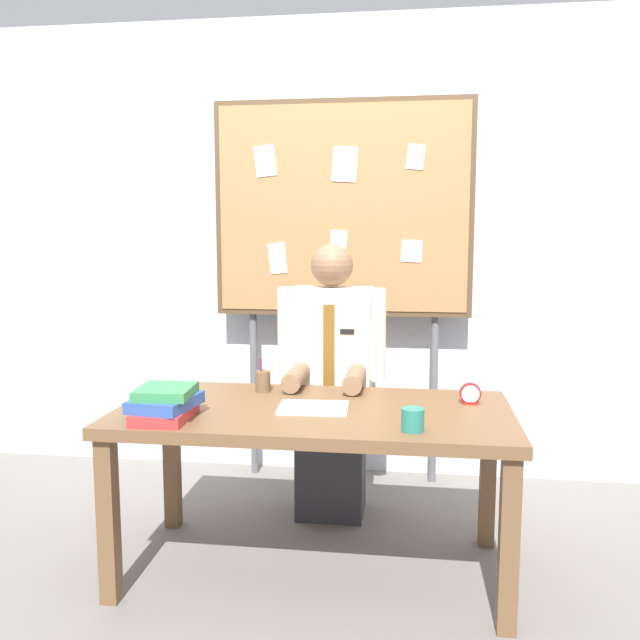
{
  "coord_description": "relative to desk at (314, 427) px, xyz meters",
  "views": [
    {
      "loc": [
        0.4,
        -2.74,
        1.47
      ],
      "look_at": [
        0.0,
        0.19,
        1.08
      ],
      "focal_mm": 37.89,
      "sensor_mm": 36.0,
      "label": 1
    }
  ],
  "objects": [
    {
      "name": "desk_clock",
      "position": [
        0.66,
        0.16,
        0.13
      ],
      "size": [
        0.09,
        0.04,
        0.09
      ],
      "color": "maroon",
      "rests_on": "desk"
    },
    {
      "name": "desk",
      "position": [
        0.0,
        0.0,
        0.0
      ],
      "size": [
        1.65,
        0.83,
        0.73
      ],
      "color": "brown",
      "rests_on": "ground_plane"
    },
    {
      "name": "back_wall",
      "position": [
        0.0,
        1.31,
        0.71
      ],
      "size": [
        6.4,
        0.08,
        2.7
      ],
      "primitive_type": "cube",
      "color": "silver",
      "rests_on": "ground_plane"
    },
    {
      "name": "coffee_mug",
      "position": [
        0.41,
        -0.27,
        0.13
      ],
      "size": [
        0.09,
        0.09,
        0.09
      ],
      "primitive_type": "cylinder",
      "color": "#267266",
      "rests_on": "desk"
    },
    {
      "name": "ground_plane",
      "position": [
        0.0,
        0.0,
        -0.64
      ],
      "size": [
        12.0,
        12.0,
        0.0
      ],
      "primitive_type": "plane",
      "color": "slate"
    },
    {
      "name": "person",
      "position": [
        0.0,
        0.61,
        0.01
      ],
      "size": [
        0.55,
        0.56,
        1.4
      ],
      "color": "#2D2D33",
      "rests_on": "ground_plane"
    },
    {
      "name": "pen_holder",
      "position": [
        -0.28,
        0.26,
        0.13
      ],
      "size": [
        0.07,
        0.07,
        0.16
      ],
      "color": "brown",
      "rests_on": "desk"
    },
    {
      "name": "open_notebook",
      "position": [
        -0.0,
        -0.02,
        0.09
      ],
      "size": [
        0.3,
        0.23,
        0.01
      ],
      "primitive_type": "cube",
      "rotation": [
        0.0,
        0.0,
        0.05
      ],
      "color": "silver",
      "rests_on": "desk"
    },
    {
      "name": "book_stack",
      "position": [
        -0.56,
        -0.25,
        0.15
      ],
      "size": [
        0.25,
        0.3,
        0.13
      ],
      "color": "#B22D2D",
      "rests_on": "desk"
    },
    {
      "name": "bulletin_board",
      "position": [
        -0.0,
        1.11,
        0.92
      ],
      "size": [
        1.47,
        0.09,
        2.2
      ],
      "color": "#4C3823",
      "rests_on": "ground_plane"
    }
  ]
}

